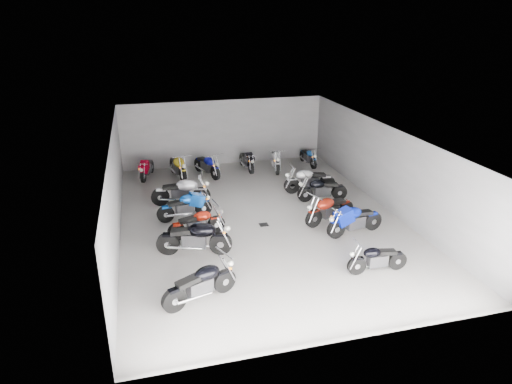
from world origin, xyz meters
TOP-DOWN VIEW (x-y plane):
  - ground at (0.00, 0.00)m, footprint 14.00×14.00m
  - wall_back at (0.00, 7.00)m, footprint 10.00×0.10m
  - wall_left at (-5.00, 0.00)m, footprint 0.10×14.00m
  - wall_right at (5.00, 0.00)m, footprint 0.10×14.00m
  - ceiling at (0.00, 0.00)m, footprint 10.00×14.00m
  - drain_grate at (0.00, -0.50)m, footprint 0.32×0.32m
  - motorcycle_left_a at (-2.84, -4.56)m, footprint 2.08×0.94m
  - motorcycle_left_c at (-2.66, -2.01)m, footprint 2.35×0.75m
  - motorcycle_left_d at (-2.42, -0.78)m, footprint 2.01×0.53m
  - motorcycle_left_e at (-2.66, 0.74)m, footprint 2.06×0.53m
  - motorcycle_left_f at (-2.65, 2.10)m, footprint 2.33×0.61m
  - motorcycle_right_a at (2.34, -4.41)m, footprint 1.86×0.37m
  - motorcycle_right_c at (2.80, -1.97)m, footprint 2.18×0.58m
  - motorcycle_right_d at (2.35, -0.88)m, footprint 2.12×0.85m
  - motorcycle_right_e at (2.87, 1.12)m, footprint 2.07×0.46m
  - motorcycle_right_f at (2.72, 2.16)m, footprint 2.25×0.46m
  - motorcycle_back_a at (-3.88, 5.74)m, footprint 0.69×1.90m
  - motorcycle_back_b at (-2.48, 5.35)m, footprint 0.62×2.29m
  - motorcycle_back_c at (-1.14, 5.31)m, footprint 0.94×2.07m
  - motorcycle_back_d at (0.86, 5.72)m, footprint 0.43×1.96m
  - motorcycle_back_e at (2.20, 5.29)m, footprint 0.60×2.16m
  - motorcycle_back_f at (4.00, 5.62)m, footprint 0.39×1.86m

SIDE VIEW (x-z plane):
  - ground at x=0.00m, z-range 0.00..0.00m
  - drain_grate at x=0.00m, z-range 0.00..0.01m
  - motorcycle_back_f at x=4.00m, z-range 0.04..0.85m
  - motorcycle_right_a at x=2.34m, z-range 0.04..0.86m
  - motorcycle_back_a at x=-3.88m, z-range 0.04..0.90m
  - motorcycle_back_d at x=0.86m, z-range 0.04..0.90m
  - motorcycle_left_d at x=-2.42m, z-range 0.04..0.93m
  - motorcycle_left_e at x=-2.66m, z-range 0.04..0.95m
  - motorcycle_right_e at x=2.87m, z-range 0.04..0.95m
  - motorcycle_back_c at x=-1.14m, z-range 0.04..1.00m
  - motorcycle_back_e at x=2.20m, z-range 0.04..1.00m
  - motorcycle_left_a at x=-2.84m, z-range 0.04..1.00m
  - motorcycle_right_d at x=2.35m, z-range 0.04..1.01m
  - motorcycle_right_c at x=2.80m, z-range 0.04..1.01m
  - motorcycle_right_f at x=2.72m, z-range 0.05..1.03m
  - motorcycle_back_b at x=-2.48m, z-range 0.05..1.06m
  - motorcycle_left_f at x=-2.65m, z-range 0.05..1.07m
  - motorcycle_left_c at x=-2.66m, z-range 0.05..1.10m
  - wall_back at x=0.00m, z-range 0.00..3.20m
  - wall_left at x=-5.00m, z-range 0.00..3.20m
  - wall_right at x=5.00m, z-range 0.00..3.20m
  - ceiling at x=0.00m, z-range 3.20..3.24m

